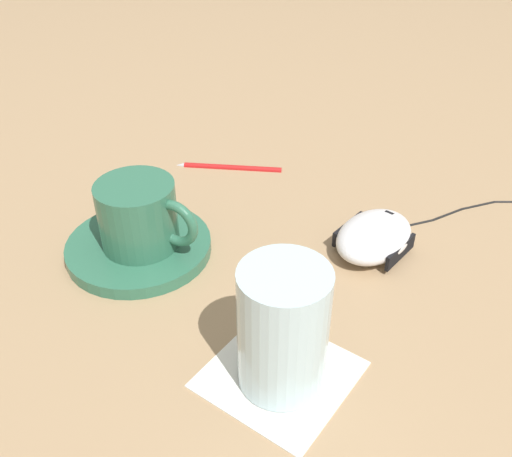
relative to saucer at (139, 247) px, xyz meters
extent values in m
plane|color=#9E7F5B|center=(0.04, -0.10, -0.01)|extent=(3.00, 3.00, 0.00)
cylinder|color=#2D664C|center=(0.00, 0.00, 0.00)|extent=(0.15, 0.15, 0.01)
cylinder|color=#2D664C|center=(0.00, 0.00, 0.04)|extent=(0.08, 0.08, 0.07)
torus|color=#2D664C|center=(0.01, -0.05, 0.05)|extent=(0.02, 0.05, 0.05)
ellipsoid|color=silver|center=(0.17, -0.18, 0.01)|extent=(0.10, 0.07, 0.04)
cylinder|color=black|center=(0.20, -0.18, 0.02)|extent=(0.01, 0.01, 0.01)
cube|color=black|center=(0.17, -0.15, 0.01)|extent=(0.06, 0.01, 0.02)
cube|color=black|center=(0.17, -0.22, 0.01)|extent=(0.06, 0.01, 0.02)
cylinder|color=black|center=(0.24, -0.19, -0.01)|extent=(0.04, 0.03, 0.00)
cylinder|color=black|center=(0.29, -0.21, -0.01)|extent=(0.05, 0.02, 0.00)
cylinder|color=black|center=(0.33, -0.23, -0.01)|extent=(0.04, 0.03, 0.00)
sphere|color=black|center=(0.22, -0.18, -0.01)|extent=(0.00, 0.00, 0.00)
sphere|color=black|center=(0.26, -0.20, -0.01)|extent=(0.00, 0.00, 0.00)
sphere|color=black|center=(0.31, -0.22, -0.01)|extent=(0.00, 0.00, 0.00)
sphere|color=black|center=(0.35, -0.24, -0.01)|extent=(0.00, 0.00, 0.00)
cube|color=silver|center=(-0.03, -0.22, -0.01)|extent=(0.12, 0.12, 0.00)
cylinder|color=silver|center=(-0.03, -0.22, 0.05)|extent=(0.07, 0.07, 0.11)
cylinder|color=#B21919|center=(0.20, 0.05, 0.00)|extent=(0.08, 0.11, 0.01)
cone|color=silver|center=(0.16, 0.11, 0.00)|extent=(0.01, 0.01, 0.01)
camera|label=1|loc=(-0.28, -0.41, 0.37)|focal=40.00mm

